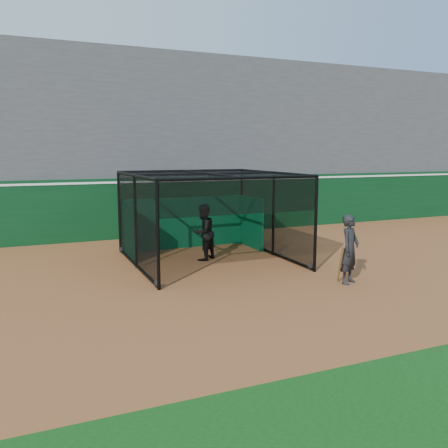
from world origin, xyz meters
name	(u,v)px	position (x,y,z in m)	size (l,w,h in m)	color
ground	(250,286)	(0.00, 0.00, 0.00)	(120.00, 120.00, 0.00)	#99562C
outfield_wall	(162,206)	(0.00, 8.50, 1.29)	(50.00, 0.50, 2.50)	#093516
grandstand	(140,133)	(0.00, 12.27, 4.48)	(50.00, 7.85, 8.95)	#4C4C4F
batting_cage	(208,218)	(0.05, 3.18, 1.43)	(4.91, 5.24, 2.87)	black
batter	(203,232)	(-0.06, 3.40, 0.94)	(0.91, 0.71, 1.87)	black
on_deck_player	(350,249)	(2.61, -0.83, 0.95)	(0.83, 0.74, 1.90)	black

